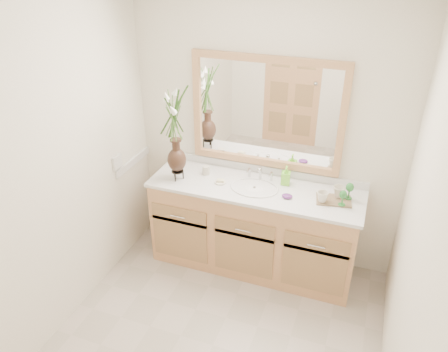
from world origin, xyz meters
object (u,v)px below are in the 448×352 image
at_px(flower_vase, 175,122).
at_px(tumbler, 206,170).
at_px(soap_bottle, 286,176).
at_px(tray, 334,200).

relative_size(flower_vase, tumbler, 9.60).
xyz_separation_m(flower_vase, soap_bottle, (0.91, 0.24, -0.46)).
bearing_deg(tumbler, flower_vase, -140.81).
relative_size(tumbler, tray, 0.30).
bearing_deg(flower_vase, tray, 4.34).
distance_m(flower_vase, tumbler, 0.56).
bearing_deg(tumbler, tray, -3.16).
bearing_deg(flower_vase, soap_bottle, 14.72).
distance_m(soap_bottle, tray, 0.46).
distance_m(tumbler, soap_bottle, 0.72).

